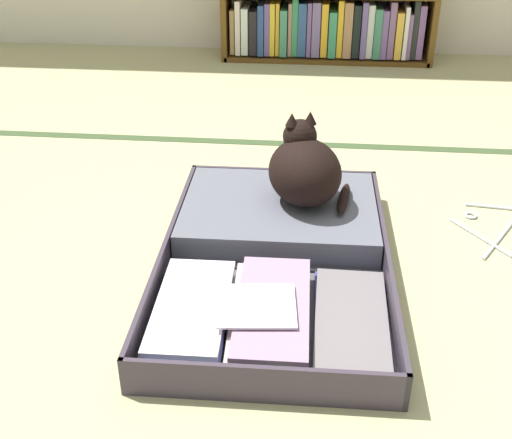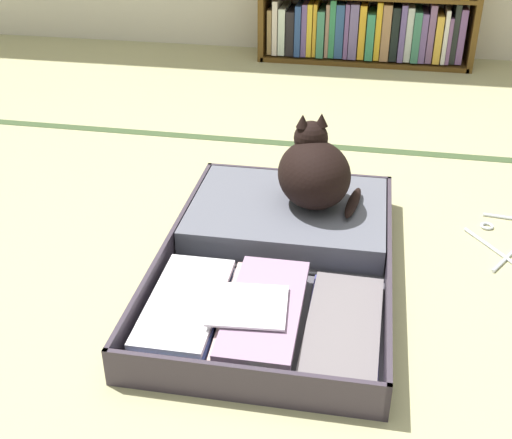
# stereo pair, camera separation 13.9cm
# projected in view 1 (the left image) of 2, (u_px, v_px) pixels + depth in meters

# --- Properties ---
(ground_plane) EXTENTS (10.00, 10.00, 0.00)m
(ground_plane) POSITION_uv_depth(u_px,v_px,m) (295.00, 300.00, 1.70)
(ground_plane) COLOR tan
(tatami_border) EXTENTS (4.80, 0.05, 0.00)m
(tatami_border) POSITION_uv_depth(u_px,v_px,m) (306.00, 144.00, 2.59)
(tatami_border) COLOR #374B2A
(tatami_border) RESTS_ON ground_plane
(open_suitcase) EXTENTS (0.62, 0.97, 0.10)m
(open_suitcase) POSITION_uv_depth(u_px,v_px,m) (275.00, 249.00, 1.84)
(open_suitcase) COLOR #3B323E
(open_suitcase) RESTS_ON ground_plane
(black_cat) EXTENTS (0.29, 0.31, 0.26)m
(black_cat) POSITION_uv_depth(u_px,v_px,m) (304.00, 170.00, 1.93)
(black_cat) COLOR black
(black_cat) RESTS_ON open_suitcase
(clothes_hanger) EXTENTS (0.31, 0.39, 0.01)m
(clothes_hanger) POSITION_uv_depth(u_px,v_px,m) (496.00, 223.00, 2.04)
(clothes_hanger) COLOR silver
(clothes_hanger) RESTS_ON ground_plane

